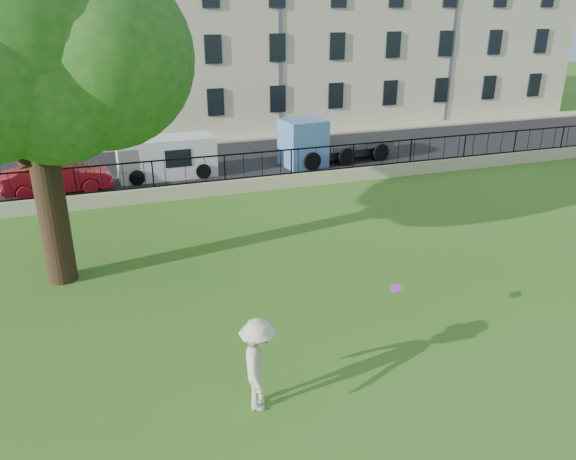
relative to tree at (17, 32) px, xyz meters
name	(u,v)px	position (x,y,z in m)	size (l,w,h in m)	color
ground	(338,339)	(6.55, -5.69, -6.96)	(120.00, 120.00, 0.00)	#306518
retaining_wall	(226,187)	(6.55, 6.31, -6.66)	(50.00, 0.40, 0.60)	tan
iron_railing	(225,168)	(6.55, 6.31, -5.81)	(50.00, 0.05, 1.13)	black
street	(205,166)	(6.55, 11.01, -6.96)	(60.00, 9.00, 0.01)	black
sidewalk	(187,142)	(6.55, 16.21, -6.90)	(60.00, 1.40, 0.12)	tan
building_row	(165,16)	(6.55, 21.87, -0.05)	(56.40, 10.40, 13.80)	beige
tree	(17,32)	(0.00, 0.00, 0.00)	(8.30, 6.50, 10.42)	black
man	(258,365)	(4.05, -7.41, -5.97)	(1.29, 0.74, 1.99)	beige
frisbee	(396,288)	(7.85, -6.04, -5.60)	(0.27, 0.27, 0.03)	purple
red_sedan	(58,177)	(-0.22, 8.71, -6.24)	(1.54, 4.41, 1.45)	maroon
white_van	(167,157)	(4.55, 9.71, -6.03)	(4.46, 1.74, 1.87)	silver
blue_truck	(334,139)	(13.05, 9.71, -5.80)	(5.54, 1.97, 2.32)	#5286C2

